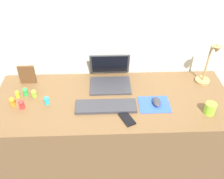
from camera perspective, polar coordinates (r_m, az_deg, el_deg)
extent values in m
plane|color=#474C56|center=(2.35, 0.11, -16.02)|extent=(6.00, 6.00, 0.00)
cube|color=beige|center=(2.12, -0.26, 3.05)|extent=(2.87, 0.05, 1.37)
cube|color=brown|center=(2.06, 0.13, -10.05)|extent=(1.67, 0.64, 0.74)
cube|color=#333338|center=(1.91, -0.37, 0.86)|extent=(0.30, 0.21, 0.01)
cube|color=#333338|center=(1.96, -0.52, 5.65)|extent=(0.30, 0.07, 0.19)
cube|color=black|center=(1.96, -0.51, 5.60)|extent=(0.27, 0.06, 0.17)
cube|color=#333338|center=(1.73, -1.33, -3.75)|extent=(0.41, 0.13, 0.02)
cube|color=blue|center=(1.78, 9.36, -3.29)|extent=(0.21, 0.17, 0.00)
ellipsoid|color=#333338|center=(1.78, 9.88, -2.71)|extent=(0.06, 0.10, 0.03)
cube|color=black|center=(1.66, 3.33, -6.50)|extent=(0.11, 0.14, 0.01)
cylinder|color=#A5844C|center=(2.08, 19.43, 1.88)|extent=(0.11, 0.11, 0.02)
cylinder|color=#A5844C|center=(1.99, 20.37, 5.48)|extent=(0.01, 0.01, 0.29)
cylinder|color=#A5844C|center=(1.89, 21.76, 8.70)|extent=(0.01, 0.07, 0.09)
cone|color=#A5844C|center=(1.85, 22.20, 8.24)|extent=(0.06, 0.06, 0.05)
cube|color=brown|center=(2.01, -18.34, 3.14)|extent=(0.12, 0.02, 0.15)
cylinder|color=#8CDB33|center=(1.79, 20.95, -3.95)|extent=(0.07, 0.07, 0.08)
cylinder|color=red|center=(1.83, -19.36, -3.48)|extent=(0.04, 0.04, 0.03)
sphere|color=red|center=(1.81, -19.57, -2.74)|extent=(0.04, 0.04, 0.04)
cylinder|color=#8CDB33|center=(1.90, -16.87, -1.20)|extent=(0.03, 0.03, 0.03)
sphere|color=#8CDB33|center=(1.88, -17.03, -0.55)|extent=(0.03, 0.03, 0.03)
cylinder|color=yellow|center=(1.93, -20.22, -1.25)|extent=(0.03, 0.03, 0.03)
sphere|color=yellow|center=(1.91, -20.40, -0.60)|extent=(0.03, 0.03, 0.03)
cylinder|color=#28B7CC|center=(1.81, -14.24, -2.72)|extent=(0.03, 0.03, 0.03)
sphere|color=#28B7CC|center=(1.79, -14.39, -2.01)|extent=(0.03, 0.03, 0.03)
cylinder|color=orange|center=(1.87, -21.16, -2.96)|extent=(0.03, 0.03, 0.03)
sphere|color=orange|center=(1.85, -21.39, -2.18)|extent=(0.04, 0.04, 0.04)
cylinder|color=green|center=(1.93, -18.61, -0.82)|extent=(0.03, 0.03, 0.03)
sphere|color=green|center=(1.91, -18.79, -0.11)|extent=(0.04, 0.04, 0.04)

